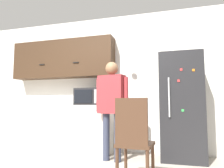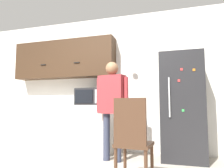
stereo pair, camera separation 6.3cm
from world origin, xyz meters
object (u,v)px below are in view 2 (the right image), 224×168
person (112,100)px  chair (132,137)px  microwave (90,97)px  refrigerator (182,106)px

person → chair: (0.53, -0.90, -0.45)m
microwave → person: 0.68m
microwave → refrigerator: (1.65, 0.01, -0.18)m
microwave → chair: microwave is taller
microwave → chair: size_ratio=0.51×
microwave → chair: bearing=-50.0°
person → chair: size_ratio=1.66×
microwave → person: (0.56, -0.39, -0.07)m
person → chair: bearing=-49.0°
refrigerator → microwave: bearing=-179.5°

